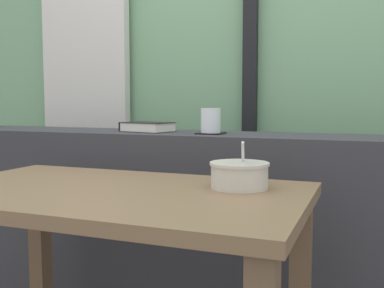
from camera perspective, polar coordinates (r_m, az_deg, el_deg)
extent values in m
cube|color=#7AAD7F|center=(2.54, 6.62, 15.53)|extent=(4.80, 0.08, 2.80)
cube|color=silver|center=(2.82, -13.18, 11.32)|extent=(0.56, 0.06, 2.50)
cube|color=black|center=(2.44, 7.30, 13.55)|extent=(0.07, 0.05, 2.60)
cube|color=#38383D|center=(1.93, 1.16, -10.86)|extent=(2.80, 0.35, 0.82)
cube|color=brown|center=(1.89, -18.33, -13.93)|extent=(0.06, 0.06, 0.67)
cube|color=#846647|center=(1.31, -9.76, -6.26)|extent=(1.07, 0.63, 0.03)
cube|color=black|center=(1.81, 2.34, 1.34)|extent=(0.10, 0.10, 0.00)
cylinder|color=white|center=(1.80, 2.35, 2.97)|extent=(0.08, 0.08, 0.10)
cylinder|color=gold|center=(1.80, 2.35, 2.69)|extent=(0.07, 0.07, 0.07)
cube|color=black|center=(1.95, -5.54, 1.57)|extent=(0.23, 0.18, 0.00)
cube|color=silver|center=(1.95, -5.54, 2.12)|extent=(0.22, 0.17, 0.03)
cube|color=black|center=(1.95, -5.55, 2.67)|extent=(0.23, 0.18, 0.00)
cube|color=black|center=(2.01, -7.74, 2.20)|extent=(0.04, 0.13, 0.04)
cylinder|color=beige|center=(1.30, 5.92, -3.89)|extent=(0.16, 0.16, 0.07)
cylinder|color=beige|center=(1.29, 5.93, -2.47)|extent=(0.17, 0.17, 0.01)
cylinder|color=#B27038|center=(1.30, 5.92, -4.37)|extent=(0.14, 0.14, 0.04)
cylinder|color=silver|center=(1.31, 6.38, -2.00)|extent=(0.04, 0.13, 0.12)
ellipsoid|color=silver|center=(1.34, 6.58, -3.51)|extent=(0.03, 0.05, 0.01)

